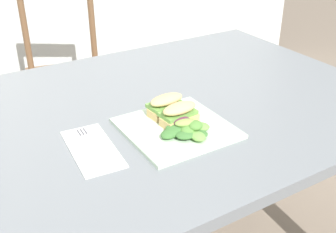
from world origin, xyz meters
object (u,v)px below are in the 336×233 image
dining_table (148,142)px  fork_on_napkin (90,144)px  chair_wooden_far (68,74)px  sandwich_half_back (166,105)px  plate_lunch (176,128)px  sandwich_half_front (179,114)px

dining_table → fork_on_napkin: 0.26m
chair_wooden_far → sandwich_half_back: 1.18m
dining_table → plate_lunch: size_ratio=5.58×
dining_table → sandwich_half_back: sandwich_half_back is taller
dining_table → sandwich_half_back: (0.01, -0.08, 0.15)m
dining_table → plate_lunch: bearing=-88.9°
chair_wooden_far → sandwich_half_back: (-0.09, -1.13, 0.33)m
fork_on_napkin → sandwich_half_front: bearing=-8.3°
sandwich_half_front → sandwich_half_back: size_ratio=1.00×
dining_table → fork_on_napkin: fork_on_napkin is taller
chair_wooden_far → fork_on_napkin: (-0.32, -1.15, 0.30)m
chair_wooden_far → fork_on_napkin: 1.23m
sandwich_half_front → fork_on_napkin: 0.23m
plate_lunch → sandwich_half_back: bearing=80.1°
sandwich_half_front → sandwich_half_back: bearing=92.3°
chair_wooden_far → fork_on_napkin: chair_wooden_far is taller
sandwich_half_back → fork_on_napkin: size_ratio=0.54×
plate_lunch → fork_on_napkin: plate_lunch is taller
plate_lunch → sandwich_half_front: 0.04m
fork_on_napkin → plate_lunch: bearing=-11.3°
sandwich_half_front → sandwich_half_back: (-0.00, 0.06, 0.00)m
chair_wooden_far → dining_table: bearing=-95.8°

